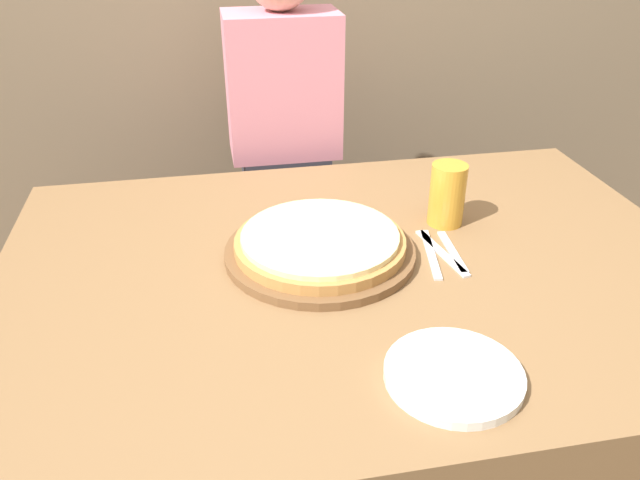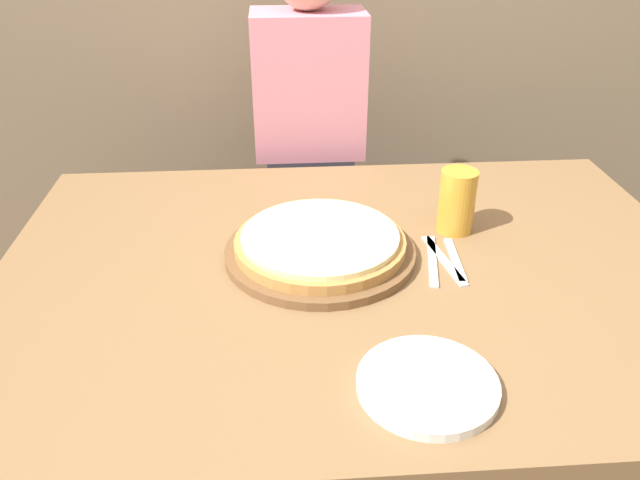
# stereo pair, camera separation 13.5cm
# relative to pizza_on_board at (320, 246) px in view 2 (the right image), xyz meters

# --- Properties ---
(dining_table) EXTENTS (1.53, 1.09, 0.76)m
(dining_table) POSITION_rel_pizza_on_board_xyz_m (0.07, -0.05, -0.41)
(dining_table) COLOR olive
(dining_table) RESTS_ON ground_plane
(pizza_on_board) EXTENTS (0.42, 0.42, 0.06)m
(pizza_on_board) POSITION_rel_pizza_on_board_xyz_m (0.00, 0.00, 0.00)
(pizza_on_board) COLOR brown
(pizza_on_board) RESTS_ON dining_table
(beer_glass) EXTENTS (0.08, 0.08, 0.15)m
(beer_glass) POSITION_rel_pizza_on_board_xyz_m (0.32, 0.10, 0.06)
(beer_glass) COLOR gold
(beer_glass) RESTS_ON dining_table
(dinner_plate) EXTENTS (0.23, 0.23, 0.02)m
(dinner_plate) POSITION_rel_pizza_on_board_xyz_m (0.14, -0.43, -0.02)
(dinner_plate) COLOR silver
(dinner_plate) RESTS_ON dining_table
(fork) EXTENTS (0.06, 0.21, 0.00)m
(fork) POSITION_rel_pizza_on_board_xyz_m (0.24, -0.04, -0.02)
(fork) COLOR silver
(fork) RESTS_ON dining_table
(dinner_knife) EXTENTS (0.05, 0.21, 0.00)m
(dinner_knife) POSITION_rel_pizza_on_board_xyz_m (0.27, -0.04, -0.02)
(dinner_knife) COLOR silver
(dinner_knife) RESTS_ON dining_table
(spoon) EXTENTS (0.03, 0.18, 0.00)m
(spoon) POSITION_rel_pizza_on_board_xyz_m (0.29, -0.04, -0.02)
(spoon) COLOR silver
(spoon) RESTS_ON dining_table
(diner_person) EXTENTS (0.33, 0.20, 1.34)m
(diner_person) POSITION_rel_pizza_on_board_xyz_m (0.01, 0.67, -0.12)
(diner_person) COLOR #33333D
(diner_person) RESTS_ON ground_plane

